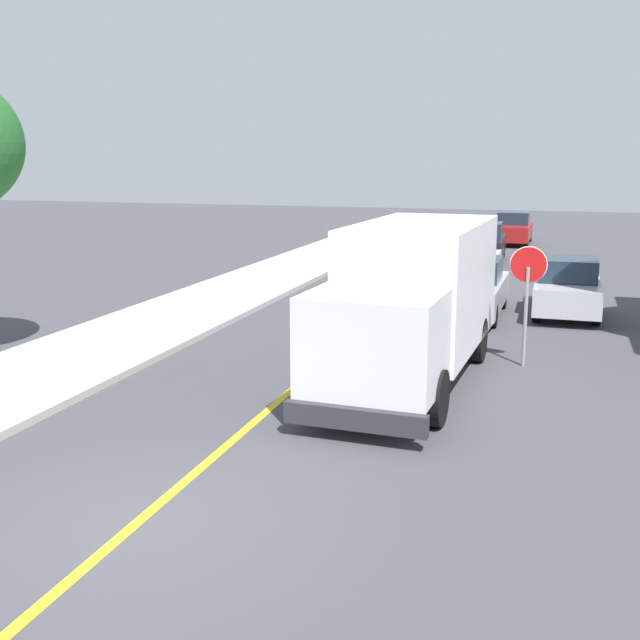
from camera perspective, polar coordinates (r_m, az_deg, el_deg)
The scene contains 9 objects.
ground_plane at distance 10.39m, azimuth -13.36°, elevation -14.36°, with size 120.00×120.00×0.00m, color #424247.
centre_line_yellow at distance 19.16m, azimuth 1.88°, elevation -1.74°, with size 0.16×56.00×0.01m, color gold.
box_truck at distance 15.80m, azimuth 6.84°, elevation 1.75°, with size 2.77×7.30×3.20m.
parked_car_near at distance 22.79m, azimuth 11.04°, elevation 2.28°, with size 1.87×4.43×1.67m.
parked_car_mid at distance 28.46m, azimuth 11.07°, elevation 4.19°, with size 1.82×4.41×1.67m.
parked_car_far at distance 35.03m, azimuth 11.88°, elevation 5.59°, with size 1.87×4.43×1.67m.
parked_car_furthest at distance 42.04m, azimuth 14.00°, elevation 6.53°, with size 1.86×4.42×1.67m.
parked_van_across at distance 23.68m, azimuth 17.72°, elevation 2.29°, with size 1.81×4.41×1.67m.
stop_sign at distance 17.38m, azimuth 15.01°, elevation 2.66°, with size 0.80×0.10×2.65m.
Camera 1 is at (4.90, -7.95, 4.56)m, focal length 43.52 mm.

